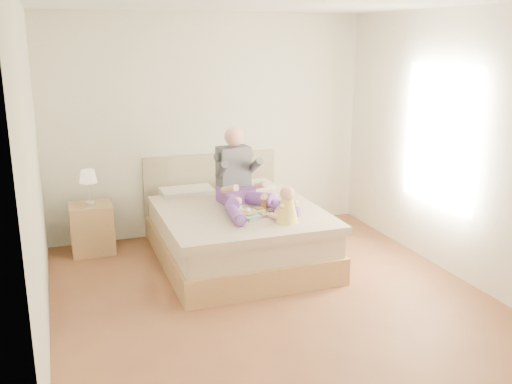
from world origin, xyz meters
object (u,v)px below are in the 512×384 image
object	(u,v)px
nightstand	(92,228)
baby	(287,208)
bed	(235,230)
tray	(254,212)
adult	(240,182)

from	to	relation	value
nightstand	baby	xyz separation A→B (m)	(1.80, -1.45, 0.47)
bed	tray	distance (m)	0.52
nightstand	baby	distance (m)	2.36
nightstand	tray	xyz separation A→B (m)	(1.59, -1.09, 0.35)
nightstand	baby	world-z (taller)	baby
tray	baby	distance (m)	0.44
bed	nightstand	distance (m)	1.65
bed	nightstand	world-z (taller)	bed
baby	nightstand	bearing A→B (deg)	120.37
baby	bed	bearing A→B (deg)	90.89
nightstand	tray	size ratio (longest dim) A/B	1.10
adult	baby	bearing A→B (deg)	-78.33
bed	adult	size ratio (longest dim) A/B	2.01
tray	baby	xyz separation A→B (m)	(0.21, -0.36, 0.12)
bed	nightstand	bearing A→B (deg)	155.21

